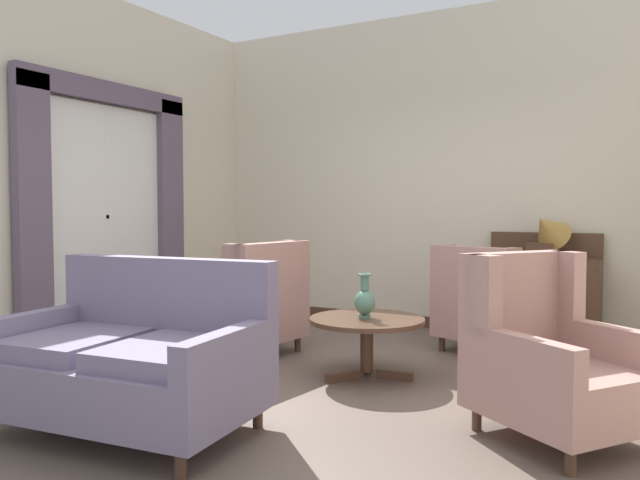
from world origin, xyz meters
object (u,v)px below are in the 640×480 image
object	(u,v)px
porcelain_vase	(365,300)
coffee_table	(367,328)
armchair_back_corner	(549,361)
settee	(131,361)
sideboard	(541,294)
gramophone	(546,232)
armchair_far_left	(488,306)
armchair_beside_settee	(248,307)
side_table	(532,329)

from	to	relation	value
porcelain_vase	coffee_table	bearing A→B (deg)	52.47
coffee_table	armchair_back_corner	world-z (taller)	armchair_back_corner
coffee_table	porcelain_vase	distance (m)	0.22
porcelain_vase	armchair_back_corner	bearing A→B (deg)	-24.04
settee	sideboard	distance (m)	3.94
settee	armchair_back_corner	xyz separation A→B (m)	(2.13, 1.05, 0.03)
coffee_table	settee	bearing A→B (deg)	-112.70
sideboard	gramophone	distance (m)	0.60
settee	gramophone	size ratio (longest dim) A/B	3.03
settee	gramophone	distance (m)	3.93
armchair_far_left	sideboard	bearing A→B (deg)	-105.77
porcelain_vase	armchair_beside_settee	xyz separation A→B (m)	(-1.22, 0.18, -0.17)
porcelain_vase	side_table	distance (m)	1.23
coffee_table	porcelain_vase	xyz separation A→B (m)	(-0.01, -0.02, 0.22)
gramophone	sideboard	bearing A→B (deg)	118.16
porcelain_vase	armchair_far_left	size ratio (longest dim) A/B	0.32
sideboard	side_table	bearing A→B (deg)	-82.71
armchair_beside_settee	armchair_far_left	world-z (taller)	armchair_beside_settee
armchair_back_corner	armchair_beside_settee	bearing A→B (deg)	107.93
coffee_table	armchair_far_left	size ratio (longest dim) A/B	0.83
settee	porcelain_vase	bearing A→B (deg)	61.78
porcelain_vase	armchair_beside_settee	bearing A→B (deg)	171.45
settee	armchair_beside_settee	bearing A→B (deg)	99.68
armchair_beside_settee	sideboard	xyz separation A→B (m)	(2.18, 1.69, 0.05)
armchair_beside_settee	settee	bearing A→B (deg)	21.96
armchair_back_corner	armchair_far_left	distance (m)	2.12
armchair_far_left	sideboard	world-z (taller)	sideboard
porcelain_vase	sideboard	distance (m)	2.11
coffee_table	armchair_far_left	xyz separation A→B (m)	(0.60, 1.30, 0.04)
armchair_beside_settee	sideboard	world-z (taller)	sideboard
armchair_back_corner	armchair_far_left	size ratio (longest dim) A/B	1.06
sideboard	gramophone	bearing A→B (deg)	-61.84
side_table	sideboard	size ratio (longest dim) A/B	0.65
side_table	coffee_table	bearing A→B (deg)	-163.55
armchair_beside_settee	armchair_back_corner	size ratio (longest dim) A/B	0.90
armchair_beside_settee	armchair_far_left	distance (m)	2.15
porcelain_vase	armchair_back_corner	xyz separation A→B (m)	(1.43, -0.64, -0.15)
armchair_far_left	gramophone	bearing A→B (deg)	-113.94
coffee_table	porcelain_vase	world-z (taller)	porcelain_vase
armchair_back_corner	gramophone	xyz separation A→B (m)	(-0.42, 2.43, 0.63)
armchair_far_left	armchair_back_corner	bearing A→B (deg)	129.61
armchair_far_left	settee	bearing A→B (deg)	83.24
armchair_back_corner	sideboard	distance (m)	2.56
settee	coffee_table	bearing A→B (deg)	61.62
porcelain_vase	sideboard	size ratio (longest dim) A/B	0.32
armchair_back_corner	sideboard	bearing A→B (deg)	45.61
side_table	gramophone	world-z (taller)	gramophone
armchair_beside_settee	gramophone	distance (m)	2.82
porcelain_vase	gramophone	bearing A→B (deg)	60.39
armchair_beside_settee	porcelain_vase	bearing A→B (deg)	88.05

